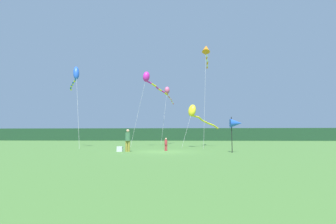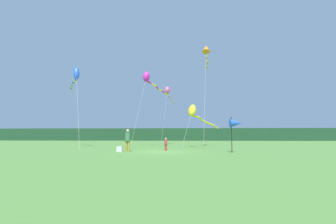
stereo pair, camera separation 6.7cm
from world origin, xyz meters
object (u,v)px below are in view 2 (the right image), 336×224
cooler_box (120,149)px  kite_rainbow (168,92)px  kite_blue (76,75)px  person_adult (128,139)px  banner_flag_pole (236,123)px  kite_orange (206,51)px  kite_yellow (195,113)px  kite_magenta (149,79)px  person_child (166,144)px

cooler_box → kite_rainbow: 19.20m
kite_rainbow → kite_blue: size_ratio=0.92×
kite_rainbow → person_adult: bearing=-97.6°
kite_blue → banner_flag_pole: bearing=-27.2°
person_adult → kite_orange: bearing=50.2°
kite_yellow → person_adult: bearing=-125.2°
kite_orange → kite_magenta: (-7.24, 1.03, -3.14)m
kite_rainbow → kite_blue: 14.06m
person_adult → cooler_box: 1.03m
banner_flag_pole → kite_yellow: kite_yellow is taller
kite_orange → kite_yellow: bearing=-162.7°
kite_yellow → cooler_box: bearing=-127.5°
kite_blue → cooler_box: bearing=-46.3°
kite_rainbow → kite_orange: 10.34m
banner_flag_pole → kite_magenta: bearing=128.1°
banner_flag_pole → kite_blue: bearing=152.8°
cooler_box → kite_yellow: (6.62, 8.63, 3.76)m
kite_yellow → kite_rainbow: bearing=113.3°
person_adult → cooler_box: (-0.62, -0.11, -0.81)m
banner_flag_pole → kite_rainbow: size_ratio=0.31×
person_child → banner_flag_pole: size_ratio=0.40×
cooler_box → banner_flag_pole: bearing=-4.1°
cooler_box → kite_orange: bearing=48.3°
kite_blue → kite_magenta: bearing=13.5°
kite_rainbow → kite_orange: (5.20, -8.19, 3.58)m
kite_blue → kite_orange: bearing=3.7°
banner_flag_pole → kite_orange: kite_orange is taller
kite_rainbow → kite_magenta: bearing=-105.9°
kite_blue → kite_yellow: bearing=2.2°
person_adult → banner_flag_pole: bearing=-5.1°
cooler_box → kite_magenta: 13.11m
person_adult → kite_rainbow: 18.69m
kite_magenta → kite_blue: bearing=-166.5°
banner_flag_pole → kite_magenta: 15.06m
person_adult → kite_orange: kite_orange is taller
cooler_box → kite_orange: size_ratio=0.04×
kite_rainbow → kite_yellow: bearing=-66.7°
kite_yellow → kite_magenta: bearing=165.5°
cooler_box → kite_magenta: size_ratio=0.05×
cooler_box → banner_flag_pole: size_ratio=0.16×
kite_orange → kite_magenta: kite_orange is taller
person_adult → kite_yellow: kite_yellow is taller
banner_flag_pole → kite_yellow: (-2.70, 9.30, 1.72)m
kite_orange → kite_magenta: size_ratio=1.31×
kite_orange → kite_yellow: (-1.48, -0.46, -7.66)m
person_adult → person_child: (3.10, 1.14, -0.41)m
person_child → banner_flag_pole: (5.60, -1.92, 1.64)m
cooler_box → kite_magenta: (0.86, 10.12, 8.28)m
person_child → banner_flag_pole: banner_flag_pole is taller
banner_flag_pole → kite_yellow: size_ratio=0.44×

